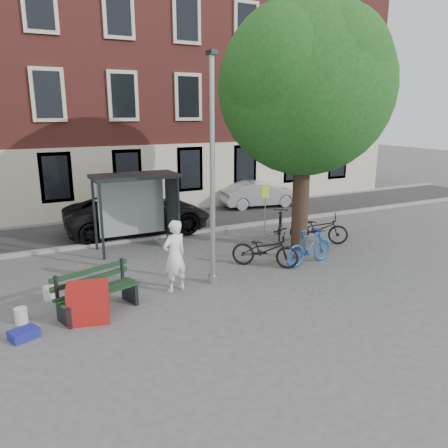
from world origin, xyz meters
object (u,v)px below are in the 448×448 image
at_px(bus_shelter, 146,193).
at_px(car_dark, 139,213).
at_px(painter, 175,256).
at_px(bike_d, 280,224).
at_px(bike_a, 265,250).
at_px(bike_c, 319,228).
at_px(notice_sign, 265,200).
at_px(bike_b, 309,247).
at_px(red_stand, 88,303).
at_px(lamppost, 213,184).
at_px(car_silver, 260,194).
at_px(bench, 97,293).

relative_size(bus_shelter, car_dark, 0.50).
relative_size(painter, car_dark, 0.34).
bearing_deg(painter, bike_d, -168.22).
bearing_deg(painter, bike_a, 172.47).
height_order(bike_c, notice_sign, notice_sign).
bearing_deg(bike_c, bike_b, 174.68).
distance_m(bike_a, bike_d, 3.16).
xyz_separation_m(bike_c, red_stand, (-8.58, -2.59, -0.10)).
distance_m(lamppost, bike_b, 4.01).
bearing_deg(bus_shelter, painter, -97.09).
height_order(bus_shelter, red_stand, bus_shelter).
height_order(bike_d, car_dark, car_dark).
bearing_deg(bike_a, car_dark, 63.60).
distance_m(car_dark, car_silver, 7.09).
bearing_deg(painter, lamppost, 163.76).
xyz_separation_m(painter, bike_b, (4.47, 0.08, -0.39)).
bearing_deg(bike_d, notice_sign, -32.03).
bearing_deg(bench, bike_c, -3.49).
bearing_deg(bike_b, bus_shelter, 35.81).
bearing_deg(notice_sign, bike_c, -59.93).
xyz_separation_m(bench, car_dark, (2.88, 6.50, 0.31)).
height_order(painter, bike_d, painter).
xyz_separation_m(bench, bike_c, (8.32, 2.18, 0.08)).
xyz_separation_m(bench, notice_sign, (7.08, 3.90, 0.93)).
bearing_deg(bench, red_stand, -141.36).
bearing_deg(car_dark, notice_sign, -119.63).
bearing_deg(bike_d, car_dark, -0.54).
bearing_deg(car_silver, lamppost, 148.68).
relative_size(lamppost, red_stand, 6.79).
relative_size(bike_d, red_stand, 2.07).
bearing_deg(bike_d, red_stand, 61.18).
height_order(bus_shelter, bike_b, bus_shelter).
bearing_deg(car_dark, bike_a, -155.03).
bearing_deg(lamppost, bus_shelter, 98.43).
distance_m(car_dark, red_stand, 7.60).
bearing_deg(bench, notice_sign, 10.65).
xyz_separation_m(painter, bike_a, (3.12, 0.51, -0.42)).
distance_m(lamppost, car_dark, 6.44).
height_order(lamppost, car_dark, lamppost).
relative_size(lamppost, bike_c, 2.93).
height_order(lamppost, bus_shelter, lamppost).
bearing_deg(red_stand, bike_a, 13.31).
bearing_deg(painter, car_silver, -149.54).
height_order(painter, notice_sign, painter).
distance_m(bench, bike_d, 8.03).
height_order(car_silver, red_stand, car_silver).
distance_m(bike_b, red_stand, 6.91).
distance_m(bike_b, bike_c, 2.43).
relative_size(bench, red_stand, 2.32).
relative_size(bus_shelter, bike_a, 1.38).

